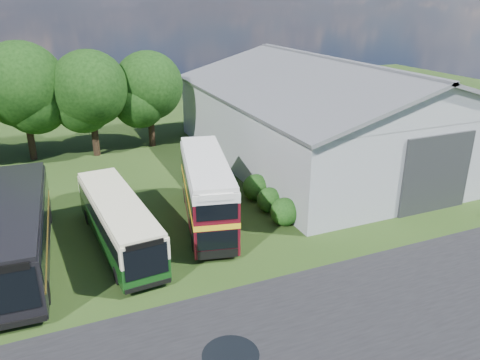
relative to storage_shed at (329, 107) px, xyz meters
name	(u,v)px	position (x,y,z in m)	size (l,w,h in m)	color
ground	(237,302)	(-15.00, -15.98, -4.17)	(120.00, 120.00, 0.00)	#1D3510
asphalt_road	(331,325)	(-12.00, -18.98, -4.17)	(60.00, 8.00, 0.02)	black
puddle	(231,355)	(-16.50, -18.98, -4.17)	(2.20, 2.20, 0.01)	black
storage_shed	(329,107)	(0.00, 0.00, 0.00)	(18.80, 24.80, 8.15)	gray
tree_mid	(22,85)	(-23.00, 8.82, 2.02)	(6.80, 6.80, 9.60)	black
tree_right_a	(90,89)	(-18.00, 7.82, 1.52)	(6.26, 6.26, 8.83)	black
tree_right_b	(148,86)	(-13.00, 8.62, 1.27)	(5.98, 5.98, 8.45)	black
shrub_front	(284,223)	(-9.40, -9.98, -4.17)	(1.70, 1.70, 1.70)	#194714
shrub_mid	(269,210)	(-9.40, -7.98, -4.17)	(1.60, 1.60, 1.60)	#194714
shrub_back	(256,199)	(-9.40, -5.98, -4.17)	(1.80, 1.80, 1.80)	#194714
bus_green_single	(119,221)	(-18.86, -8.86, -2.69)	(3.13, 10.19, 2.77)	black
bus_maroon_double	(207,191)	(-13.57, -8.05, -2.15)	(4.44, 9.71, 4.05)	black
bus_dark_single	(17,231)	(-23.77, -8.53, -2.40)	(3.38, 12.13, 3.31)	black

